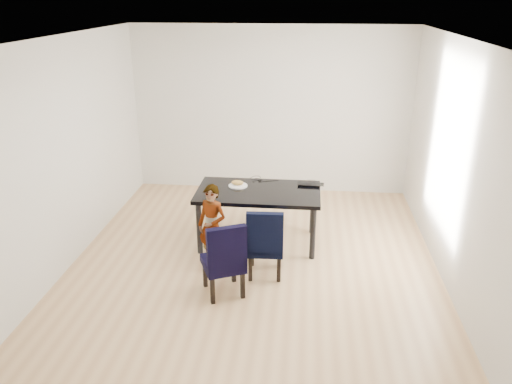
# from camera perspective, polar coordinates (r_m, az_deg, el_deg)

# --- Properties ---
(floor) EXTENTS (4.50, 5.00, 0.01)m
(floor) POSITION_cam_1_polar(r_m,az_deg,el_deg) (6.35, -0.19, -7.85)
(floor) COLOR tan
(floor) RESTS_ON ground
(ceiling) EXTENTS (4.50, 5.00, 0.01)m
(ceiling) POSITION_cam_1_polar(r_m,az_deg,el_deg) (5.53, -0.22, 17.32)
(ceiling) COLOR white
(ceiling) RESTS_ON wall_back
(wall_back) EXTENTS (4.50, 0.01, 2.70)m
(wall_back) POSITION_cam_1_polar(r_m,az_deg,el_deg) (8.21, 1.68, 9.24)
(wall_back) COLOR silver
(wall_back) RESTS_ON ground
(wall_front) EXTENTS (4.50, 0.01, 2.70)m
(wall_front) POSITION_cam_1_polar(r_m,az_deg,el_deg) (3.53, -4.60, -8.78)
(wall_front) COLOR silver
(wall_front) RESTS_ON ground
(wall_left) EXTENTS (0.01, 5.00, 2.70)m
(wall_left) POSITION_cam_1_polar(r_m,az_deg,el_deg) (6.43, -20.66, 4.25)
(wall_left) COLOR silver
(wall_left) RESTS_ON ground
(wall_right) EXTENTS (0.01, 5.00, 2.70)m
(wall_right) POSITION_cam_1_polar(r_m,az_deg,el_deg) (6.00, 21.75, 2.89)
(wall_right) COLOR silver
(wall_right) RESTS_ON ground
(dining_table) EXTENTS (1.60, 0.90, 0.75)m
(dining_table) POSITION_cam_1_polar(r_m,az_deg,el_deg) (6.62, 0.27, -2.85)
(dining_table) COLOR black
(dining_table) RESTS_ON floor
(chair_left) EXTENTS (0.57, 0.58, 0.89)m
(chair_left) POSITION_cam_1_polar(r_m,az_deg,el_deg) (5.52, -3.81, -7.43)
(chair_left) COLOR black
(chair_left) RESTS_ON floor
(chair_right) EXTENTS (0.44, 0.46, 0.87)m
(chair_right) POSITION_cam_1_polar(r_m,az_deg,el_deg) (5.87, 1.07, -5.59)
(chair_right) COLOR black
(chair_right) RESTS_ON floor
(child) EXTENTS (0.45, 0.38, 1.05)m
(child) POSITION_cam_1_polar(r_m,az_deg,el_deg) (6.04, -5.04, -3.93)
(child) COLOR #DD4812
(child) RESTS_ON floor
(plate) EXTENTS (0.26, 0.26, 0.01)m
(plate) POSITION_cam_1_polar(r_m,az_deg,el_deg) (6.62, -2.07, 0.73)
(plate) COLOR silver
(plate) RESTS_ON dining_table
(sandwich) EXTENTS (0.18, 0.12, 0.07)m
(sandwich) POSITION_cam_1_polar(r_m,az_deg,el_deg) (6.62, -2.14, 1.08)
(sandwich) COLOR olive
(sandwich) RESTS_ON plate
(laptop) EXTENTS (0.36, 0.24, 0.03)m
(laptop) POSITION_cam_1_polar(r_m,az_deg,el_deg) (6.72, 6.31, 0.99)
(laptop) COLOR black
(laptop) RESTS_ON dining_table
(cable_tangle) EXTENTS (0.17, 0.17, 0.01)m
(cable_tangle) POSITION_cam_1_polar(r_m,az_deg,el_deg) (6.79, 0.16, 1.27)
(cable_tangle) COLOR black
(cable_tangle) RESTS_ON dining_table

